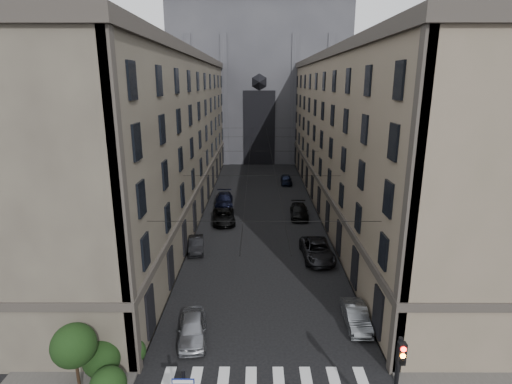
{
  "coord_description": "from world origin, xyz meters",
  "views": [
    {
      "loc": [
        -0.44,
        -12.46,
        15.52
      ],
      "look_at": [
        -0.49,
        11.41,
        8.93
      ],
      "focal_mm": 28.0,
      "sensor_mm": 36.0,
      "label": 1
    }
  ],
  "objects_px": {
    "traffic_light_right": "(397,377)",
    "car_right_far": "(286,179)",
    "car_left_far": "(224,200)",
    "car_right_midnear": "(317,250)",
    "car_left_midfar": "(224,217)",
    "car_right_near": "(356,316)",
    "gothic_tower": "(259,71)",
    "car_left_midnear": "(196,245)",
    "car_left_near": "(192,328)",
    "car_right_midfar": "(299,211)"
  },
  "relations": [
    {
      "from": "traffic_light_right",
      "to": "car_right_far",
      "type": "xyz_separation_m",
      "value": [
        -1.4,
        46.62,
        -2.56
      ]
    },
    {
      "from": "traffic_light_right",
      "to": "car_left_far",
      "type": "distance_m",
      "value": 36.65
    },
    {
      "from": "car_right_midnear",
      "to": "traffic_light_right",
      "type": "bearing_deg",
      "value": -90.44
    },
    {
      "from": "car_right_far",
      "to": "car_left_midfar",
      "type": "bearing_deg",
      "value": -114.05
    },
    {
      "from": "car_right_near",
      "to": "car_right_midnear",
      "type": "height_order",
      "value": "car_right_midnear"
    },
    {
      "from": "gothic_tower",
      "to": "car_left_midnear",
      "type": "xyz_separation_m",
      "value": [
        -6.2,
        -52.36,
        -17.14
      ]
    },
    {
      "from": "traffic_light_right",
      "to": "car_right_midnear",
      "type": "relative_size",
      "value": 0.91
    },
    {
      "from": "gothic_tower",
      "to": "car_left_far",
      "type": "height_order",
      "value": "gothic_tower"
    },
    {
      "from": "gothic_tower",
      "to": "car_left_far",
      "type": "relative_size",
      "value": 10.57
    },
    {
      "from": "car_left_near",
      "to": "car_left_far",
      "type": "relative_size",
      "value": 0.78
    },
    {
      "from": "car_right_near",
      "to": "car_right_far",
      "type": "distance_m",
      "value": 37.96
    },
    {
      "from": "car_left_midfar",
      "to": "car_left_midnear",
      "type": "bearing_deg",
      "value": -110.58
    },
    {
      "from": "car_left_midfar",
      "to": "car_right_midnear",
      "type": "relative_size",
      "value": 0.93
    },
    {
      "from": "gothic_tower",
      "to": "traffic_light_right",
      "type": "bearing_deg",
      "value": -85.62
    },
    {
      "from": "car_left_near",
      "to": "car_left_midnear",
      "type": "xyz_separation_m",
      "value": [
        -1.75,
        13.42,
        -0.07
      ]
    },
    {
      "from": "traffic_light_right",
      "to": "car_left_midfar",
      "type": "xyz_separation_m",
      "value": [
        -9.8,
        28.6,
        -2.55
      ]
    },
    {
      "from": "car_left_midfar",
      "to": "car_right_midfar",
      "type": "xyz_separation_m",
      "value": [
        8.78,
        1.98,
        -0.01
      ]
    },
    {
      "from": "car_right_near",
      "to": "car_left_midnear",
      "type": "bearing_deg",
      "value": 136.35
    },
    {
      "from": "car_right_near",
      "to": "car_right_far",
      "type": "height_order",
      "value": "car_right_far"
    },
    {
      "from": "traffic_light_right",
      "to": "car_left_midfar",
      "type": "distance_m",
      "value": 30.34
    },
    {
      "from": "car_left_near",
      "to": "car_left_far",
      "type": "height_order",
      "value": "car_left_far"
    },
    {
      "from": "gothic_tower",
      "to": "car_left_midfar",
      "type": "bearing_deg",
      "value": -95.4
    },
    {
      "from": "car_left_near",
      "to": "car_left_midfar",
      "type": "relative_size",
      "value": 0.8
    },
    {
      "from": "car_left_near",
      "to": "car_right_far",
      "type": "relative_size",
      "value": 1.0
    },
    {
      "from": "car_left_midfar",
      "to": "car_left_far",
      "type": "height_order",
      "value": "car_left_far"
    },
    {
      "from": "car_left_far",
      "to": "car_right_far",
      "type": "height_order",
      "value": "car_left_far"
    },
    {
      "from": "car_right_far",
      "to": "car_right_midfar",
      "type": "bearing_deg",
      "value": -87.71
    },
    {
      "from": "gothic_tower",
      "to": "car_right_midnear",
      "type": "bearing_deg",
      "value": -84.67
    },
    {
      "from": "car_left_midfar",
      "to": "car_right_far",
      "type": "height_order",
      "value": "car_left_midfar"
    },
    {
      "from": "car_right_midnear",
      "to": "car_right_midfar",
      "type": "relative_size",
      "value": 1.13
    },
    {
      "from": "traffic_light_right",
      "to": "car_right_midfar",
      "type": "distance_m",
      "value": 30.7
    },
    {
      "from": "traffic_light_right",
      "to": "car_right_midnear",
      "type": "height_order",
      "value": "traffic_light_right"
    },
    {
      "from": "traffic_light_right",
      "to": "car_left_far",
      "type": "height_order",
      "value": "traffic_light_right"
    },
    {
      "from": "car_left_far",
      "to": "car_left_near",
      "type": "bearing_deg",
      "value": -93.11
    },
    {
      "from": "car_left_far",
      "to": "car_right_near",
      "type": "height_order",
      "value": "car_left_far"
    },
    {
      "from": "traffic_light_right",
      "to": "car_left_near",
      "type": "bearing_deg",
      "value": 144.15
    },
    {
      "from": "car_left_far",
      "to": "car_right_midfar",
      "type": "xyz_separation_m",
      "value": [
        9.25,
        -4.52,
        -0.06
      ]
    },
    {
      "from": "car_right_near",
      "to": "traffic_light_right",
      "type": "bearing_deg",
      "value": -92.57
    },
    {
      "from": "car_left_midnear",
      "to": "car_right_midnear",
      "type": "xyz_separation_m",
      "value": [
        11.24,
        -1.62,
        0.14
      ]
    },
    {
      "from": "traffic_light_right",
      "to": "car_right_midfar",
      "type": "relative_size",
      "value": 1.03
    },
    {
      "from": "car_left_far",
      "to": "car_right_far",
      "type": "distance_m",
      "value": 14.55
    },
    {
      "from": "car_left_near",
      "to": "car_left_midfar",
      "type": "bearing_deg",
      "value": 82.71
    },
    {
      "from": "car_left_midnear",
      "to": "car_left_midfar",
      "type": "relative_size",
      "value": 0.74
    },
    {
      "from": "traffic_light_right",
      "to": "car_left_near",
      "type": "xyz_separation_m",
      "value": [
        -10.05,
        7.26,
        -2.56
      ]
    },
    {
      "from": "gothic_tower",
      "to": "car_right_near",
      "type": "distance_m",
      "value": 66.85
    },
    {
      "from": "car_left_far",
      "to": "car_right_midnear",
      "type": "relative_size",
      "value": 0.96
    },
    {
      "from": "car_right_midnear",
      "to": "car_left_midfar",
      "type": "bearing_deg",
      "value": 131.92
    },
    {
      "from": "traffic_light_right",
      "to": "car_left_far",
      "type": "xyz_separation_m",
      "value": [
        -10.27,
        35.1,
        -2.49
      ]
    },
    {
      "from": "car_right_midnear",
      "to": "car_left_near",
      "type": "bearing_deg",
      "value": -130.92
    },
    {
      "from": "car_right_midfar",
      "to": "car_left_near",
      "type": "bearing_deg",
      "value": -108.17
    }
  ]
}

